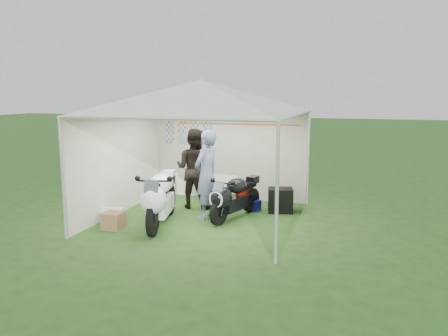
{
  "coord_description": "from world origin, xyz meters",
  "views": [
    {
      "loc": [
        3.24,
        -8.62,
        2.73
      ],
      "look_at": [
        0.38,
        0.35,
        1.1
      ],
      "focal_mm": 35.0,
      "sensor_mm": 36.0,
      "label": 1
    }
  ],
  "objects_px": {
    "canopy_tent": "(202,100)",
    "person_dark_jacket": "(194,169)",
    "motorcycle_white": "(160,197)",
    "crate_1": "(114,220)",
    "person_blue_jacket": "(207,175)",
    "paddock_stand": "(253,205)",
    "equipment_box": "(280,200)",
    "crate_0": "(112,216)",
    "motorcycle_black": "(233,196)"
  },
  "relations": [
    {
      "from": "paddock_stand",
      "to": "crate_0",
      "type": "height_order",
      "value": "crate_0"
    },
    {
      "from": "equipment_box",
      "to": "crate_0",
      "type": "distance_m",
      "value": 3.78
    },
    {
      "from": "motorcycle_white",
      "to": "paddock_stand",
      "type": "height_order",
      "value": "motorcycle_white"
    },
    {
      "from": "paddock_stand",
      "to": "crate_0",
      "type": "bearing_deg",
      "value": -145.06
    },
    {
      "from": "canopy_tent",
      "to": "equipment_box",
      "type": "xyz_separation_m",
      "value": [
        1.5,
        1.08,
        -2.3
      ]
    },
    {
      "from": "person_dark_jacket",
      "to": "crate_1",
      "type": "distance_m",
      "value": 2.39
    },
    {
      "from": "canopy_tent",
      "to": "person_dark_jacket",
      "type": "bearing_deg",
      "value": 122.5
    },
    {
      "from": "canopy_tent",
      "to": "motorcycle_black",
      "type": "relative_size",
      "value": 3.13
    },
    {
      "from": "paddock_stand",
      "to": "equipment_box",
      "type": "relative_size",
      "value": 0.61
    },
    {
      "from": "motorcycle_black",
      "to": "equipment_box",
      "type": "relative_size",
      "value": 3.26
    },
    {
      "from": "motorcycle_white",
      "to": "motorcycle_black",
      "type": "xyz_separation_m",
      "value": [
        1.3,
        0.93,
        -0.1
      ]
    },
    {
      "from": "motorcycle_black",
      "to": "crate_1",
      "type": "xyz_separation_m",
      "value": [
        -2.12,
        -1.39,
        -0.34
      ]
    },
    {
      "from": "paddock_stand",
      "to": "person_blue_jacket",
      "type": "distance_m",
      "value": 1.49
    },
    {
      "from": "canopy_tent",
      "to": "crate_0",
      "type": "height_order",
      "value": "canopy_tent"
    },
    {
      "from": "paddock_stand",
      "to": "crate_0",
      "type": "xyz_separation_m",
      "value": [
        -2.62,
        -1.83,
        0.02
      ]
    },
    {
      "from": "motorcycle_white",
      "to": "person_blue_jacket",
      "type": "relative_size",
      "value": 1.13
    },
    {
      "from": "crate_1",
      "to": "equipment_box",
      "type": "bearing_deg",
      "value": 37.43
    },
    {
      "from": "motorcycle_white",
      "to": "person_dark_jacket",
      "type": "height_order",
      "value": "person_dark_jacket"
    },
    {
      "from": "crate_1",
      "to": "person_dark_jacket",
      "type": "bearing_deg",
      "value": 65.11
    },
    {
      "from": "paddock_stand",
      "to": "motorcycle_black",
      "type": "bearing_deg",
      "value": -106.54
    },
    {
      "from": "canopy_tent",
      "to": "crate_1",
      "type": "bearing_deg",
      "value": -140.82
    },
    {
      "from": "person_blue_jacket",
      "to": "crate_0",
      "type": "bearing_deg",
      "value": -47.35
    },
    {
      "from": "paddock_stand",
      "to": "crate_1",
      "type": "relative_size",
      "value": 0.89
    },
    {
      "from": "canopy_tent",
      "to": "paddock_stand",
      "type": "xyz_separation_m",
      "value": [
        0.87,
        0.99,
        -2.45
      ]
    },
    {
      "from": "motorcycle_black",
      "to": "crate_1",
      "type": "bearing_deg",
      "value": -130.14
    },
    {
      "from": "paddock_stand",
      "to": "person_blue_jacket",
      "type": "xyz_separation_m",
      "value": [
        -0.81,
        -0.93,
        0.85
      ]
    },
    {
      "from": "crate_1",
      "to": "person_blue_jacket",
      "type": "bearing_deg",
      "value": 39.38
    },
    {
      "from": "person_blue_jacket",
      "to": "crate_0",
      "type": "relative_size",
      "value": 4.47
    },
    {
      "from": "canopy_tent",
      "to": "person_dark_jacket",
      "type": "relative_size",
      "value": 2.98
    },
    {
      "from": "paddock_stand",
      "to": "person_blue_jacket",
      "type": "height_order",
      "value": "person_blue_jacket"
    },
    {
      "from": "person_dark_jacket",
      "to": "crate_0",
      "type": "bearing_deg",
      "value": 57.11
    },
    {
      "from": "motorcycle_white",
      "to": "person_blue_jacket",
      "type": "xyz_separation_m",
      "value": [
        0.73,
        0.81,
        0.36
      ]
    },
    {
      "from": "motorcycle_black",
      "to": "equipment_box",
      "type": "height_order",
      "value": "motorcycle_black"
    },
    {
      "from": "person_dark_jacket",
      "to": "crate_1",
      "type": "bearing_deg",
      "value": 68.03
    },
    {
      "from": "paddock_stand",
      "to": "person_dark_jacket",
      "type": "xyz_separation_m",
      "value": [
        -1.41,
        -0.15,
        0.82
      ]
    },
    {
      "from": "motorcycle_black",
      "to": "person_blue_jacket",
      "type": "xyz_separation_m",
      "value": [
        -0.57,
        -0.12,
        0.46
      ]
    },
    {
      "from": "canopy_tent",
      "to": "crate_0",
      "type": "bearing_deg",
      "value": -154.29
    },
    {
      "from": "canopy_tent",
      "to": "person_blue_jacket",
      "type": "xyz_separation_m",
      "value": [
        0.06,
        0.06,
        -1.6
      ]
    },
    {
      "from": "motorcycle_white",
      "to": "person_dark_jacket",
      "type": "distance_m",
      "value": 1.63
    },
    {
      "from": "motorcycle_black",
      "to": "canopy_tent",
      "type": "bearing_deg",
      "value": -147.49
    },
    {
      "from": "crate_0",
      "to": "crate_1",
      "type": "distance_m",
      "value": 0.45
    },
    {
      "from": "crate_0",
      "to": "person_blue_jacket",
      "type": "bearing_deg",
      "value": 26.49
    },
    {
      "from": "paddock_stand",
      "to": "canopy_tent",
      "type": "bearing_deg",
      "value": -131.4
    },
    {
      "from": "person_dark_jacket",
      "to": "crate_1",
      "type": "relative_size",
      "value": 4.96
    },
    {
      "from": "crate_1",
      "to": "motorcycle_white",
      "type": "bearing_deg",
      "value": 29.63
    },
    {
      "from": "motorcycle_white",
      "to": "paddock_stand",
      "type": "xyz_separation_m",
      "value": [
        1.54,
        1.74,
        -0.49
      ]
    },
    {
      "from": "canopy_tent",
      "to": "crate_0",
      "type": "distance_m",
      "value": 3.11
    },
    {
      "from": "canopy_tent",
      "to": "motorcycle_white",
      "type": "relative_size",
      "value": 2.57
    },
    {
      "from": "motorcycle_black",
      "to": "person_blue_jacket",
      "type": "bearing_deg",
      "value": -151.59
    },
    {
      "from": "motorcycle_white",
      "to": "canopy_tent",
      "type": "bearing_deg",
      "value": 34.86
    }
  ]
}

